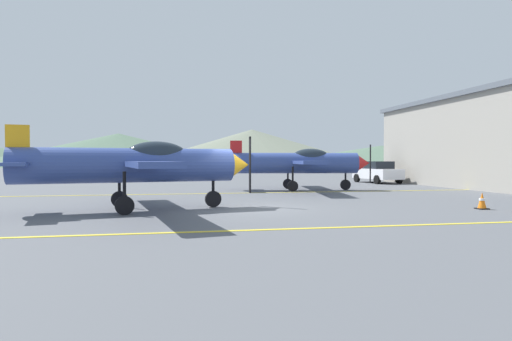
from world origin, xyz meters
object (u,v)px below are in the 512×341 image
at_px(car_sedan, 377,172).
at_px(traffic_cone_front, 482,201).
at_px(airplane_near, 138,164).
at_px(hangar_building, 503,142).
at_px(airplane_mid, 299,162).

relative_size(car_sedan, traffic_cone_front, 7.56).
bearing_deg(airplane_near, car_sedan, 42.42).
xyz_separation_m(airplane_near, traffic_cone_front, (11.82, -1.93, -1.30)).
bearing_deg(hangar_building, airplane_near, -156.38).
distance_m(car_sedan, hangar_building, 8.48).
bearing_deg(airplane_mid, car_sedan, 38.56).
xyz_separation_m(airplane_near, car_sedan, (16.22, 14.82, -0.75)).
height_order(car_sedan, traffic_cone_front, car_sedan).
xyz_separation_m(airplane_mid, hangar_building, (14.61, 1.52, 1.32)).
bearing_deg(car_sedan, traffic_cone_front, -104.72).
distance_m(airplane_mid, hangar_building, 14.75).
bearing_deg(car_sedan, airplane_mid, -141.44).
distance_m(car_sedan, traffic_cone_front, 17.33).
relative_size(airplane_mid, traffic_cone_front, 16.00).
xyz_separation_m(airplane_mid, car_sedan, (7.95, 6.33, -0.75)).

